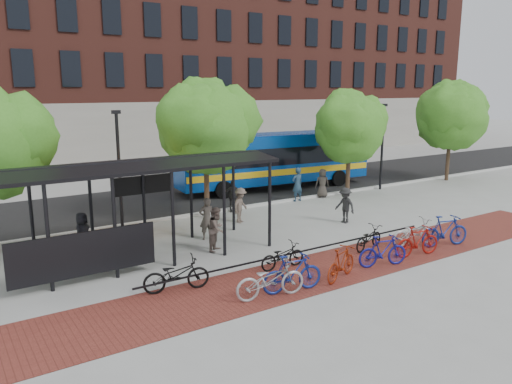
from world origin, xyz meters
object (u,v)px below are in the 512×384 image
pedestrian_6 (322,183)px  pedestrian_8 (217,229)px  bike_2 (270,279)px  bike_11 (445,231)px  pedestrian_0 (82,233)px  lamp_post_left (119,167)px  bike_5 (341,263)px  bike_4 (282,256)px  bike_10 (414,232)px  bus (274,157)px  bike_3 (292,273)px  bus_shelter (125,178)px  pedestrian_7 (297,184)px  pedestrian_1 (207,219)px  bike_7 (383,251)px  tree_c (350,124)px  bike_9 (418,241)px  bike_0 (176,274)px  bike_8 (369,238)px  pedestrian_9 (345,205)px  pedestrian_3 (240,205)px  tree_b (207,123)px  tree_d (452,112)px

pedestrian_6 → pedestrian_8: pedestrian_8 is taller
bike_2 → bike_11: bearing=-78.6°
pedestrian_0 → pedestrian_8: pedestrian_8 is taller
bike_2 → pedestrian_0: bearing=35.7°
lamp_post_left → bike_5: (3.94, -9.54, -2.21)m
bike_4 → bike_10: bike_10 is taller
bus → bike_10: 12.64m
bike_3 → bus_shelter: bearing=40.2°
bike_2 → pedestrian_7: pedestrian_7 is taller
bike_2 → pedestrian_0: pedestrian_0 is taller
pedestrian_1 → bike_4: bearing=108.1°
bike_11 → pedestrian_7: pedestrian_7 is taller
bike_7 → bike_11: size_ratio=0.90×
tree_c → bus: 5.20m
bike_9 → pedestrian_8: (-5.80, 4.58, 0.27)m
bike_3 → bike_4: bike_3 is taller
bike_0 → bike_5: 5.21m
bike_0 → tree_c: bearing=-50.5°
bike_7 → bike_8: bike_7 is taller
bike_11 → pedestrian_9: (-0.81, 4.70, 0.20)m
lamp_post_left → pedestrian_3: 5.58m
bike_0 → pedestrian_9: 10.15m
bike_3 → pedestrian_1: 6.18m
bike_3 → bike_10: (6.71, 1.01, -0.06)m
bus_shelter → tree_b: 6.64m
pedestrian_9 → bike_4: bearing=-67.2°
bike_9 → pedestrian_1: (-5.44, 6.06, 0.30)m
bike_5 → pedestrian_0: size_ratio=1.15×
tree_c → bike_9: size_ratio=3.13×
bike_4 → pedestrian_6: bearing=-45.5°
bus_shelter → bike_5: 7.85m
pedestrian_0 → tree_c: bearing=-38.6°
bike_7 → bike_0: bearing=90.1°
lamp_post_left → bike_3: (2.02, -9.49, -2.16)m
tree_c → bike_0: (-13.95, -7.27, -3.53)m
lamp_post_left → bike_0: lamp_post_left is taller
bike_5 → pedestrian_8: (-1.90, 4.72, 0.30)m
pedestrian_0 → pedestrian_8: 4.96m
bike_0 → pedestrian_6: (12.41, 7.72, 0.28)m
tree_c → bike_11: tree_c is taller
bike_11 → lamp_post_left: bearing=62.4°
bike_11 → bike_5: bearing=109.3°
bike_0 → pedestrian_8: 3.98m
bike_5 → pedestrian_7: (5.83, 9.74, 0.38)m
pedestrian_7 → pedestrian_8: pedestrian_7 is taller
bike_9 → pedestrian_0: size_ratio=1.21×
bike_4 → bike_11: (6.69, -1.49, 0.17)m
tree_c → bike_10: size_ratio=2.95×
bike_0 → bike_5: (4.80, -2.02, 0.01)m
bike_0 → tree_d: bearing=-60.4°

